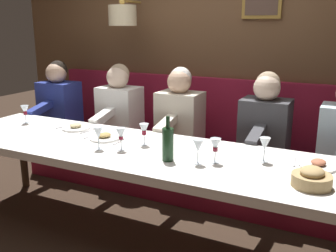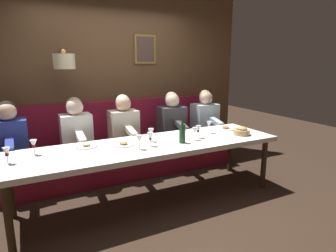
# 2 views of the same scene
# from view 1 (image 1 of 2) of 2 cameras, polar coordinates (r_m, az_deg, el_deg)

# --- Properties ---
(ground_plane) EXTENTS (12.00, 12.00, 0.00)m
(ground_plane) POSITION_cam_1_polar(r_m,az_deg,el_deg) (3.16, -4.92, -16.02)
(ground_plane) COLOR #332319
(dining_table) EXTENTS (0.90, 3.24, 0.74)m
(dining_table) POSITION_cam_1_polar(r_m,az_deg,el_deg) (2.87, -5.21, -4.19)
(dining_table) COLOR white
(dining_table) RESTS_ON ground_plane
(banquette_bench) EXTENTS (0.52, 3.44, 0.45)m
(banquette_bench) POSITION_cam_1_polar(r_m,az_deg,el_deg) (3.77, 2.12, -6.89)
(banquette_bench) COLOR maroon
(banquette_bench) RESTS_ON ground_plane
(back_wall_panel) EXTENTS (0.59, 4.64, 2.90)m
(back_wall_panel) POSITION_cam_1_polar(r_m,az_deg,el_deg) (4.04, 5.65, 11.09)
(back_wall_panel) COLOR brown
(back_wall_panel) RESTS_ON ground_plane
(diner_near) EXTENTS (0.60, 0.40, 0.79)m
(diner_near) POSITION_cam_1_polar(r_m,az_deg,el_deg) (3.35, 14.11, 0.53)
(diner_near) COLOR #3D3D42
(diner_near) RESTS_ON banquette_bench
(diner_middle) EXTENTS (0.60, 0.40, 0.79)m
(diner_middle) POSITION_cam_1_polar(r_m,az_deg,el_deg) (3.60, 1.73, 1.92)
(diner_middle) COLOR beige
(diner_middle) RESTS_ON banquette_bench
(diner_far) EXTENTS (0.60, 0.40, 0.79)m
(diner_far) POSITION_cam_1_polar(r_m,az_deg,el_deg) (3.92, -7.20, 2.88)
(diner_far) COLOR white
(diner_far) RESTS_ON banquette_bench
(diner_farthest) EXTENTS (0.60, 0.40, 0.79)m
(diner_farthest) POSITION_cam_1_polar(r_m,az_deg,el_deg) (4.40, -15.79, 3.73)
(diner_farthest) COLOR #283893
(diner_farthest) RESTS_ON banquette_bench
(place_setting_0) EXTENTS (0.24, 0.32, 0.05)m
(place_setting_0) POSITION_cam_1_polar(r_m,az_deg,el_deg) (3.07, -9.30, -1.65)
(place_setting_0) COLOR white
(place_setting_0) RESTS_ON dining_table
(place_setting_1) EXTENTS (0.24, 0.33, 0.05)m
(place_setting_1) POSITION_cam_1_polar(r_m,az_deg,el_deg) (3.42, -13.42, -0.20)
(place_setting_1) COLOR white
(place_setting_1) RESTS_ON dining_table
(place_setting_2) EXTENTS (0.24, 0.32, 0.05)m
(place_setting_2) POSITION_cam_1_polar(r_m,az_deg,el_deg) (2.62, 21.28, -5.36)
(place_setting_2) COLOR white
(place_setting_2) RESTS_ON dining_table
(wine_glass_0) EXTENTS (0.07, 0.07, 0.16)m
(wine_glass_0) POSITION_cam_1_polar(r_m,az_deg,el_deg) (2.86, -3.56, -0.59)
(wine_glass_0) COLOR silver
(wine_glass_0) RESTS_ON dining_table
(wine_glass_1) EXTENTS (0.07, 0.07, 0.16)m
(wine_glass_1) POSITION_cam_1_polar(r_m,az_deg,el_deg) (2.48, 4.46, -3.01)
(wine_glass_1) COLOR silver
(wine_glass_1) RESTS_ON dining_table
(wine_glass_2) EXTENTS (0.07, 0.07, 0.16)m
(wine_glass_2) POSITION_cam_1_polar(r_m,az_deg,el_deg) (2.51, 7.00, -2.90)
(wine_glass_2) COLOR silver
(wine_glass_2) RESTS_ON dining_table
(wine_glass_4) EXTENTS (0.07, 0.07, 0.16)m
(wine_glass_4) POSITION_cam_1_polar(r_m,az_deg,el_deg) (2.81, -10.24, -1.08)
(wine_glass_4) COLOR silver
(wine_glass_4) RESTS_ON dining_table
(wine_glass_5) EXTENTS (0.07, 0.07, 0.16)m
(wine_glass_5) POSITION_cam_1_polar(r_m,az_deg,el_deg) (3.73, -20.33, 2.12)
(wine_glass_5) COLOR silver
(wine_glass_5) RESTS_ON dining_table
(wine_glass_6) EXTENTS (0.07, 0.07, 0.16)m
(wine_glass_6) POSITION_cam_1_polar(r_m,az_deg,el_deg) (2.76, -6.97, -1.26)
(wine_glass_6) COLOR silver
(wine_glass_6) RESTS_ON dining_table
(wine_glass_7) EXTENTS (0.07, 0.07, 0.16)m
(wine_glass_7) POSITION_cam_1_polar(r_m,az_deg,el_deg) (2.59, 14.07, -2.68)
(wine_glass_7) COLOR silver
(wine_glass_7) RESTS_ON dining_table
(wine_bottle) EXTENTS (0.08, 0.08, 0.30)m
(wine_bottle) POSITION_cam_1_polar(r_m,az_deg,el_deg) (2.53, -0.02, -2.62)
(wine_bottle) COLOR #19381E
(wine_bottle) RESTS_ON dining_table
(bread_bowl) EXTENTS (0.22, 0.22, 0.12)m
(bread_bowl) POSITION_cam_1_polar(r_m,az_deg,el_deg) (2.30, 20.43, -7.22)
(bread_bowl) COLOR tan
(bread_bowl) RESTS_ON dining_table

